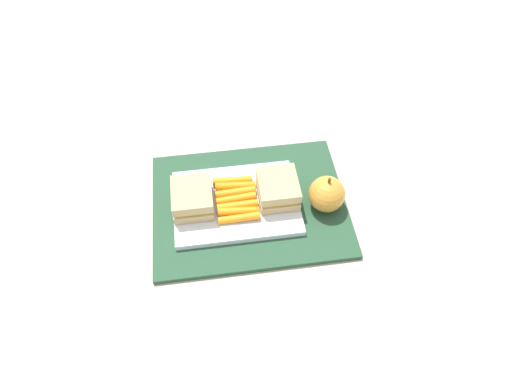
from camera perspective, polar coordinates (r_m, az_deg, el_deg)
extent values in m
plane|color=#B7AD99|center=(0.87, -0.82, -1.78)|extent=(2.40, 2.40, 0.00)
cube|color=#284C33|center=(0.87, -0.82, -1.59)|extent=(0.36, 0.28, 0.01)
cube|color=white|center=(0.86, -2.49, -1.33)|extent=(0.23, 0.17, 0.01)
cube|color=tan|center=(0.84, -7.79, -1.30)|extent=(0.07, 0.08, 0.02)
cube|color=#F4CC4C|center=(0.83, -7.89, -0.77)|extent=(0.07, 0.07, 0.01)
cube|color=tan|center=(0.82, -7.99, -0.22)|extent=(0.07, 0.08, 0.02)
cube|color=tan|center=(0.85, 2.71, -0.16)|extent=(0.07, 0.08, 0.02)
cube|color=#F4CC4C|center=(0.84, 2.74, 0.38)|extent=(0.07, 0.07, 0.01)
cube|color=tan|center=(0.83, 2.77, 0.93)|extent=(0.07, 0.08, 0.02)
cylinder|color=orange|center=(0.82, -2.11, -3.26)|extent=(0.08, 0.01, 0.02)
cylinder|color=orange|center=(0.83, -2.20, -2.38)|extent=(0.08, 0.01, 0.02)
cylinder|color=orange|center=(0.84, -2.29, -1.65)|extent=(0.08, 0.01, 0.02)
cylinder|color=orange|center=(0.85, -2.50, -0.76)|extent=(0.08, 0.01, 0.02)
cylinder|color=orange|center=(0.85, -2.55, 0.00)|extent=(0.08, 0.01, 0.02)
cylinder|color=orange|center=(0.86, -2.61, 0.78)|extent=(0.08, 0.01, 0.02)
cylinder|color=orange|center=(0.87, -2.96, 1.44)|extent=(0.08, 0.01, 0.02)
sphere|color=gold|center=(0.84, 8.77, -0.26)|extent=(0.07, 0.07, 0.07)
cylinder|color=brown|center=(0.81, 9.10, 1.40)|extent=(0.01, 0.00, 0.01)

